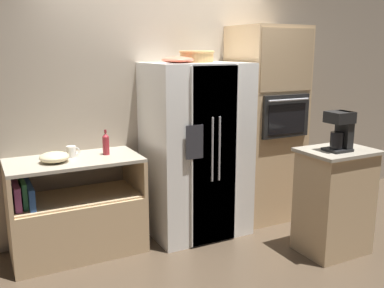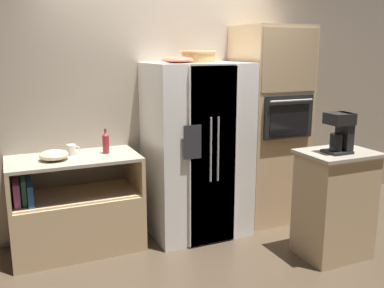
{
  "view_description": "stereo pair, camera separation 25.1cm",
  "coord_description": "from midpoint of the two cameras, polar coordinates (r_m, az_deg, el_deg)",
  "views": [
    {
      "loc": [
        -1.79,
        -3.73,
        1.87
      ],
      "look_at": [
        0.09,
        -0.07,
        0.96
      ],
      "focal_mm": 40.0,
      "sensor_mm": 36.0,
      "label": 1
    },
    {
      "loc": [
        -1.57,
        -3.84,
        1.87
      ],
      "look_at": [
        0.09,
        -0.07,
        0.96
      ],
      "focal_mm": 40.0,
      "sensor_mm": 36.0,
      "label": 2
    }
  ],
  "objects": [
    {
      "name": "island_counter",
      "position": [
        4.18,
        20.1,
        -7.53
      ],
      "size": [
        0.66,
        0.5,
        0.99
      ],
      "color": "tan",
      "rests_on": "ground_plane"
    },
    {
      "name": "bottle_tall",
      "position": [
        4.1,
        -9.73,
        0.18
      ],
      "size": [
        0.06,
        0.06,
        0.24
      ],
      "color": "maroon",
      "rests_on": "counter_left"
    },
    {
      "name": "wicker_basket",
      "position": [
        4.33,
        2.52,
        11.65
      ],
      "size": [
        0.35,
        0.35,
        0.11
      ],
      "color": "tan",
      "rests_on": "refrigerator"
    },
    {
      "name": "wall_back",
      "position": [
        4.56,
        -2.05,
        6.51
      ],
      "size": [
        12.0,
        0.06,
        2.8
      ],
      "color": "tan",
      "rests_on": "ground_plane"
    },
    {
      "name": "fruit_bowl",
      "position": [
        4.07,
        -0.18,
        11.17
      ],
      "size": [
        0.3,
        0.3,
        0.06
      ],
      "color": "#DB664C",
      "rests_on": "refrigerator"
    },
    {
      "name": "mixing_bowl",
      "position": [
        3.96,
        -16.23,
        -1.45
      ],
      "size": [
        0.26,
        0.26,
        0.09
      ],
      "color": "beige",
      "rests_on": "counter_left"
    },
    {
      "name": "coffee_maker",
      "position": [
        3.96,
        20.95,
        1.63
      ],
      "size": [
        0.21,
        0.19,
        0.35
      ],
      "color": "black",
      "rests_on": "island_counter"
    },
    {
      "name": "ground_plane",
      "position": [
        4.54,
        0.14,
        -11.87
      ],
      "size": [
        20.0,
        20.0,
        0.0
      ],
      "primitive_type": "plane",
      "color": "#4C3D2D"
    },
    {
      "name": "wall_oven",
      "position": [
        4.8,
        11.7,
        2.5
      ],
      "size": [
        0.7,
        0.73,
        2.12
      ],
      "color": "tan",
      "rests_on": "ground_plane"
    },
    {
      "name": "mug",
      "position": [
        4.11,
        -14.07,
        -0.77
      ],
      "size": [
        0.12,
        0.09,
        0.1
      ],
      "color": "silver",
      "rests_on": "counter_left"
    },
    {
      "name": "refrigerator",
      "position": [
        4.35,
        2.31,
        -0.8
      ],
      "size": [
        0.97,
        0.79,
        1.75
      ],
      "color": "white",
      "rests_on": "ground_plane"
    },
    {
      "name": "counter_left",
      "position": [
        4.21,
        -13.58,
        -9.39
      ],
      "size": [
        1.18,
        0.63,
        0.91
      ],
      "color": "tan",
      "rests_on": "ground_plane"
    }
  ]
}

